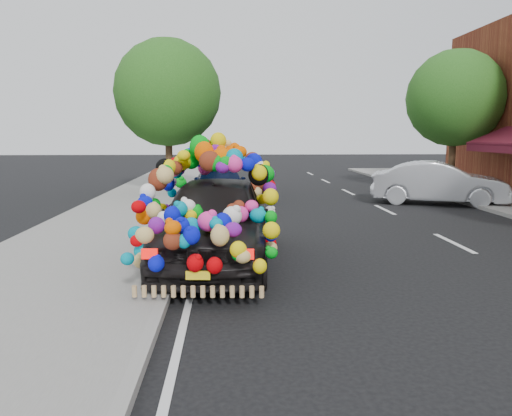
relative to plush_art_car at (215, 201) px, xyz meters
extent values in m
plane|color=black|center=(1.67, 1.49, -1.19)|extent=(100.00, 100.00, 0.00)
cube|color=gray|center=(-2.63, 1.49, -1.13)|extent=(4.00, 60.00, 0.12)
cube|color=gray|center=(-0.68, 1.49, -1.13)|extent=(0.15, 60.00, 0.13)
cube|color=#4F0E1C|center=(9.62, 7.49, 0.76)|extent=(0.06, 5.20, 0.35)
cylinder|color=#332114|center=(-2.13, 10.99, 0.17)|extent=(0.28, 0.28, 2.73)
sphere|color=#1B4F15|center=(-2.13, 10.99, 2.84)|extent=(4.20, 4.20, 4.20)
cylinder|color=#332114|center=(9.67, 11.49, 0.13)|extent=(0.28, 0.28, 2.64)
sphere|color=#1B4F15|center=(9.67, 11.49, 2.71)|extent=(4.00, 4.00, 4.00)
imported|color=black|center=(0.00, 0.00, -0.36)|extent=(2.30, 4.99, 1.66)
cube|color=red|center=(-0.84, -2.40, -0.41)|extent=(0.22, 0.08, 0.14)
cube|color=red|center=(0.49, -2.49, -0.41)|extent=(0.22, 0.08, 0.14)
cube|color=yellow|center=(-0.17, -2.45, -0.71)|extent=(0.34, 0.06, 0.12)
imported|color=black|center=(-0.09, 8.67, -0.55)|extent=(2.09, 4.55, 1.29)
imported|color=silver|center=(7.52, 7.68, -0.45)|extent=(4.75, 3.14, 1.48)
camera|label=1|loc=(0.27, -9.17, 1.22)|focal=35.00mm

